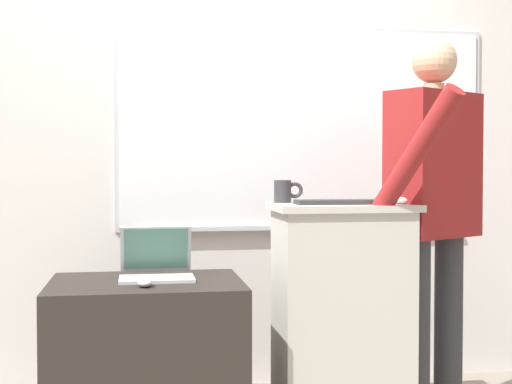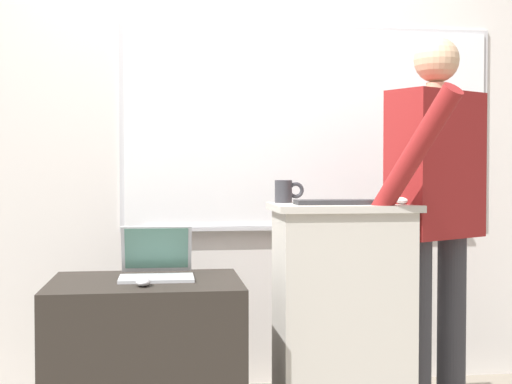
{
  "view_description": "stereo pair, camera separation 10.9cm",
  "coord_description": "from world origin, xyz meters",
  "px_view_note": "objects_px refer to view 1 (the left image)",
  "views": [
    {
      "loc": [
        -0.43,
        -2.63,
        1.17
      ],
      "look_at": [
        0.08,
        0.44,
        1.07
      ],
      "focal_mm": 50.0,
      "sensor_mm": 36.0,
      "label": 1
    },
    {
      "loc": [
        -0.32,
        -2.64,
        1.17
      ],
      "look_at": [
        0.08,
        0.44,
        1.07
      ],
      "focal_mm": 50.0,
      "sensor_mm": 36.0,
      "label": 2
    }
  ],
  "objects_px": {
    "computer_mouse_by_keyboard": "(402,200)",
    "computer_mouse_by_laptop": "(145,282)",
    "lectern_podium": "(341,319)",
    "person_presenter": "(434,202)",
    "wireless_keyboard": "(342,202)",
    "laptop": "(156,263)",
    "coffee_mug": "(284,191)",
    "side_desk": "(146,364)"
  },
  "relations": [
    {
      "from": "computer_mouse_by_keyboard",
      "to": "computer_mouse_by_laptop",
      "type": "bearing_deg",
      "value": -175.61
    },
    {
      "from": "computer_mouse_by_keyboard",
      "to": "lectern_podium",
      "type": "bearing_deg",
      "value": 165.09
    },
    {
      "from": "computer_mouse_by_laptop",
      "to": "computer_mouse_by_keyboard",
      "type": "xyz_separation_m",
      "value": [
        1.11,
        0.08,
        0.32
      ]
    },
    {
      "from": "person_presenter",
      "to": "computer_mouse_by_keyboard",
      "type": "xyz_separation_m",
      "value": [
        -0.18,
        -0.08,
        0.01
      ]
    },
    {
      "from": "wireless_keyboard",
      "to": "person_presenter",
      "type": "bearing_deg",
      "value": 8.46
    },
    {
      "from": "person_presenter",
      "to": "wireless_keyboard",
      "type": "distance_m",
      "value": 0.45
    },
    {
      "from": "laptop",
      "to": "computer_mouse_by_laptop",
      "type": "bearing_deg",
      "value": -102.47
    },
    {
      "from": "wireless_keyboard",
      "to": "coffee_mug",
      "type": "distance_m",
      "value": 0.29
    },
    {
      "from": "person_presenter",
      "to": "computer_mouse_by_laptop",
      "type": "relative_size",
      "value": 17.57
    },
    {
      "from": "side_desk",
      "to": "wireless_keyboard",
      "type": "height_order",
      "value": "wireless_keyboard"
    },
    {
      "from": "lectern_podium",
      "to": "side_desk",
      "type": "distance_m",
      "value": 0.87
    },
    {
      "from": "person_presenter",
      "to": "wireless_keyboard",
      "type": "bearing_deg",
      "value": 158.33
    },
    {
      "from": "lectern_podium",
      "to": "coffee_mug",
      "type": "bearing_deg",
      "value": 149.18
    },
    {
      "from": "side_desk",
      "to": "coffee_mug",
      "type": "relative_size",
      "value": 6.05
    },
    {
      "from": "wireless_keyboard",
      "to": "coffee_mug",
      "type": "bearing_deg",
      "value": 138.61
    },
    {
      "from": "computer_mouse_by_keyboard",
      "to": "person_presenter",
      "type": "bearing_deg",
      "value": 24.07
    },
    {
      "from": "side_desk",
      "to": "laptop",
      "type": "distance_m",
      "value": 0.43
    },
    {
      "from": "lectern_podium",
      "to": "side_desk",
      "type": "relative_size",
      "value": 1.27
    },
    {
      "from": "lectern_podium",
      "to": "coffee_mug",
      "type": "height_order",
      "value": "coffee_mug"
    },
    {
      "from": "person_presenter",
      "to": "coffee_mug",
      "type": "xyz_separation_m",
      "value": [
        -0.66,
        0.12,
        0.05
      ]
    },
    {
      "from": "coffee_mug",
      "to": "computer_mouse_by_keyboard",
      "type": "bearing_deg",
      "value": -23.0
    },
    {
      "from": "laptop",
      "to": "computer_mouse_by_laptop",
      "type": "height_order",
      "value": "laptop"
    },
    {
      "from": "person_presenter",
      "to": "side_desk",
      "type": "bearing_deg",
      "value": 150.73
    },
    {
      "from": "lectern_podium",
      "to": "person_presenter",
      "type": "bearing_deg",
      "value": 2.01
    },
    {
      "from": "laptop",
      "to": "wireless_keyboard",
      "type": "height_order",
      "value": "wireless_keyboard"
    },
    {
      "from": "computer_mouse_by_laptop",
      "to": "coffee_mug",
      "type": "distance_m",
      "value": 0.77
    },
    {
      "from": "computer_mouse_by_keyboard",
      "to": "coffee_mug",
      "type": "distance_m",
      "value": 0.52
    },
    {
      "from": "person_presenter",
      "to": "computer_mouse_by_keyboard",
      "type": "distance_m",
      "value": 0.2
    },
    {
      "from": "wireless_keyboard",
      "to": "coffee_mug",
      "type": "relative_size",
      "value": 3.01
    },
    {
      "from": "laptop",
      "to": "computer_mouse_by_keyboard",
      "type": "bearing_deg",
      "value": -7.95
    },
    {
      "from": "side_desk",
      "to": "coffee_mug",
      "type": "bearing_deg",
      "value": 12.81
    },
    {
      "from": "laptop",
      "to": "lectern_podium",
      "type": "bearing_deg",
      "value": -5.73
    },
    {
      "from": "side_desk",
      "to": "computer_mouse_by_laptop",
      "type": "bearing_deg",
      "value": -92.4
    },
    {
      "from": "wireless_keyboard",
      "to": "computer_mouse_by_keyboard",
      "type": "relative_size",
      "value": 4.0
    },
    {
      "from": "laptop",
      "to": "computer_mouse_by_keyboard",
      "type": "relative_size",
      "value": 3.15
    },
    {
      "from": "wireless_keyboard",
      "to": "lectern_podium",
      "type": "bearing_deg",
      "value": 73.02
    },
    {
      "from": "person_presenter",
      "to": "computer_mouse_by_laptop",
      "type": "xyz_separation_m",
      "value": [
        -1.29,
        -0.17,
        -0.31
      ]
    },
    {
      "from": "computer_mouse_by_laptop",
      "to": "person_presenter",
      "type": "bearing_deg",
      "value": 7.36
    },
    {
      "from": "laptop",
      "to": "coffee_mug",
      "type": "xyz_separation_m",
      "value": [
        0.58,
        0.06,
        0.3
      ]
    },
    {
      "from": "side_desk",
      "to": "computer_mouse_by_laptop",
      "type": "distance_m",
      "value": 0.4
    },
    {
      "from": "side_desk",
      "to": "computer_mouse_by_laptop",
      "type": "xyz_separation_m",
      "value": [
        -0.01,
        -0.15,
        0.37
      ]
    },
    {
      "from": "laptop",
      "to": "coffee_mug",
      "type": "relative_size",
      "value": 2.37
    }
  ]
}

